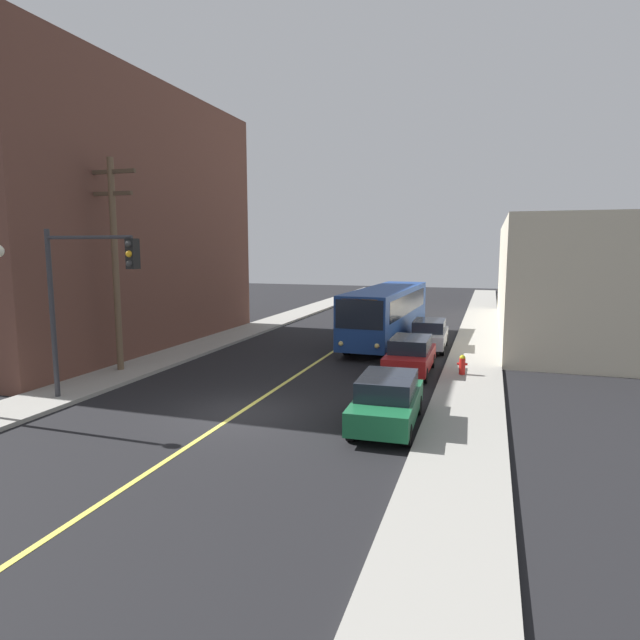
% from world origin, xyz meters
% --- Properties ---
extents(ground_plane, '(120.00, 120.00, 0.00)m').
position_xyz_m(ground_plane, '(0.00, 0.00, 0.00)').
color(ground_plane, black).
extents(sidewalk_left, '(2.50, 90.00, 0.15)m').
position_xyz_m(sidewalk_left, '(-7.25, 10.00, 0.07)').
color(sidewalk_left, gray).
rests_on(sidewalk_left, ground).
extents(sidewalk_right, '(2.50, 90.00, 0.15)m').
position_xyz_m(sidewalk_right, '(7.25, 10.00, 0.07)').
color(sidewalk_right, gray).
rests_on(sidewalk_right, ground).
extents(lane_stripe_center, '(0.16, 60.00, 0.01)m').
position_xyz_m(lane_stripe_center, '(0.00, 15.00, 0.01)').
color(lane_stripe_center, '#D8CC4C').
rests_on(lane_stripe_center, ground).
extents(building_left_brick, '(10.00, 19.63, 13.97)m').
position_xyz_m(building_left_brick, '(-13.49, 9.01, 6.99)').
color(building_left_brick, brown).
rests_on(building_left_brick, ground).
extents(building_right_warehouse, '(12.00, 24.05, 7.06)m').
position_xyz_m(building_right_warehouse, '(14.49, 21.42, 3.53)').
color(building_right_warehouse, beige).
rests_on(building_right_warehouse, ground).
extents(city_bus, '(3.00, 12.23, 3.20)m').
position_xyz_m(city_bus, '(2.20, 14.75, 1.82)').
color(city_bus, navy).
rests_on(city_bus, ground).
extents(parked_car_green, '(1.95, 4.46, 1.62)m').
position_xyz_m(parked_car_green, '(4.97, 0.14, 0.84)').
color(parked_car_green, '#196038').
rests_on(parked_car_green, ground).
extents(parked_car_red, '(1.84, 4.41, 1.62)m').
position_xyz_m(parked_car_red, '(4.63, 7.38, 0.84)').
color(parked_car_red, maroon).
rests_on(parked_car_red, ground).
extents(parked_car_silver, '(1.91, 4.44, 1.62)m').
position_xyz_m(parked_car_silver, '(4.79, 13.33, 0.84)').
color(parked_car_silver, '#B7B7BC').
rests_on(parked_car_silver, ground).
extents(utility_pole_near, '(2.40, 0.28, 9.13)m').
position_xyz_m(utility_pole_near, '(-7.62, 3.66, 5.20)').
color(utility_pole_near, brown).
rests_on(utility_pole_near, sidewalk_left).
extents(traffic_signal_left_corner, '(3.75, 0.48, 6.00)m').
position_xyz_m(traffic_signal_left_corner, '(-5.41, -0.68, 4.30)').
color(traffic_signal_left_corner, '#2D2D33').
rests_on(traffic_signal_left_corner, sidewalk_left).
extents(fire_hydrant, '(0.44, 0.26, 0.84)m').
position_xyz_m(fire_hydrant, '(6.85, 7.30, 0.58)').
color(fire_hydrant, red).
rests_on(fire_hydrant, sidewalk_right).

